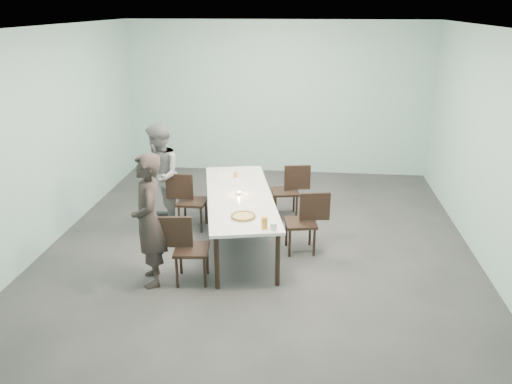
# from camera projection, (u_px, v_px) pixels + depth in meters

# --- Properties ---
(ground) EXTENTS (7.00, 7.00, 0.00)m
(ground) POSITION_uv_depth(u_px,v_px,m) (259.00, 246.00, 7.17)
(ground) COLOR #333335
(ground) RESTS_ON ground
(room_shell) EXTENTS (6.02, 7.02, 3.01)m
(room_shell) POSITION_uv_depth(u_px,v_px,m) (260.00, 106.00, 6.46)
(room_shell) COLOR #A3CECC
(room_shell) RESTS_ON ground
(table) EXTENTS (1.43, 2.73, 0.75)m
(table) POSITION_uv_depth(u_px,v_px,m) (240.00, 198.00, 7.05)
(table) COLOR white
(table) RESTS_ON ground
(chair_near_left) EXTENTS (0.63, 0.46, 0.87)m
(chair_near_left) POSITION_uv_depth(u_px,v_px,m) (185.00, 244.00, 6.12)
(chair_near_left) COLOR black
(chair_near_left) RESTS_ON ground
(chair_far_left) EXTENTS (0.61, 0.43, 0.87)m
(chair_far_left) POSITION_uv_depth(u_px,v_px,m) (187.00, 197.00, 7.62)
(chair_far_left) COLOR black
(chair_far_left) RESTS_ON ground
(chair_near_right) EXTENTS (0.64, 0.49, 0.87)m
(chair_near_right) POSITION_uv_depth(u_px,v_px,m) (306.00, 218.00, 6.88)
(chair_near_right) COLOR black
(chair_near_right) RESTS_ON ground
(chair_far_right) EXTENTS (0.64, 0.48, 0.87)m
(chair_far_right) POSITION_uv_depth(u_px,v_px,m) (290.00, 187.00, 8.03)
(chair_far_right) COLOR black
(chair_far_right) RESTS_ON ground
(diner_near) EXTENTS (0.58, 0.71, 1.66)m
(diner_near) POSITION_uv_depth(u_px,v_px,m) (149.00, 221.00, 5.99)
(diner_near) COLOR black
(diner_near) RESTS_ON ground
(diner_far) EXTENTS (0.84, 0.94, 1.60)m
(diner_far) POSITION_uv_depth(u_px,v_px,m) (160.00, 176.00, 7.64)
(diner_far) COLOR slate
(diner_far) RESTS_ON ground
(pizza) EXTENTS (0.34, 0.34, 0.04)m
(pizza) POSITION_uv_depth(u_px,v_px,m) (243.00, 216.00, 6.26)
(pizza) COLOR white
(pizza) RESTS_ON table
(side_plate) EXTENTS (0.18, 0.18, 0.01)m
(side_plate) POSITION_uv_depth(u_px,v_px,m) (252.00, 207.00, 6.60)
(side_plate) COLOR white
(side_plate) RESTS_ON table
(beer_glass) EXTENTS (0.08, 0.08, 0.15)m
(beer_glass) POSITION_uv_depth(u_px,v_px,m) (264.00, 223.00, 5.94)
(beer_glass) COLOR orange
(beer_glass) RESTS_ON table
(water_tumbler) EXTENTS (0.08, 0.08, 0.09)m
(water_tumbler) POSITION_uv_depth(u_px,v_px,m) (274.00, 226.00, 5.92)
(water_tumbler) COLOR silver
(water_tumbler) RESTS_ON table
(tealight) EXTENTS (0.06, 0.06, 0.05)m
(tealight) POSITION_uv_depth(u_px,v_px,m) (239.00, 193.00, 7.03)
(tealight) COLOR silver
(tealight) RESTS_ON table
(amber_tumbler) EXTENTS (0.07, 0.07, 0.08)m
(amber_tumbler) POSITION_uv_depth(u_px,v_px,m) (236.00, 174.00, 7.74)
(amber_tumbler) COLOR orange
(amber_tumbler) RESTS_ON table
(menu) EXTENTS (0.34, 0.28, 0.01)m
(menu) POSITION_uv_depth(u_px,v_px,m) (227.00, 175.00, 7.83)
(menu) COLOR silver
(menu) RESTS_ON table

